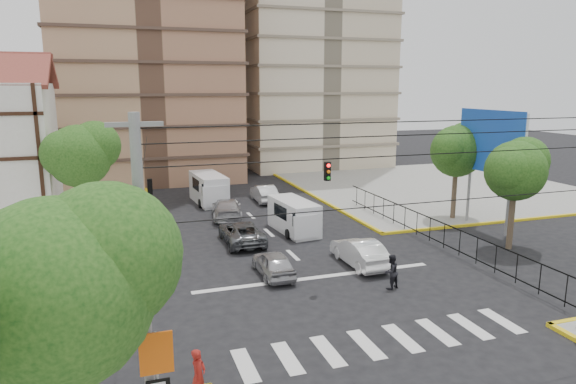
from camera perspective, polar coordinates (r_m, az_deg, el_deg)
name	(u,v)px	position (r m, az deg, el deg)	size (l,w,h in m)	color
ground	(325,286)	(26.11, 4.19, -10.35)	(160.00, 160.00, 0.00)	black
sidewalk_ne	(435,187)	(52.44, 16.05, 0.54)	(26.00, 26.00, 0.15)	gray
crosswalk_stripes	(385,341)	(21.22, 10.68, -15.96)	(12.00, 2.40, 0.01)	silver
stop_line	(317,277)	(27.14, 3.20, -9.45)	(13.00, 0.40, 0.01)	silver
park_fence	(429,243)	(33.97, 15.41, -5.50)	(0.10, 22.50, 1.66)	black
billboard	(491,144)	(37.23, 21.64, 5.02)	(0.36, 6.20, 8.10)	slate
tree_sw_near	(60,284)	(13.20, -23.98, -9.34)	(5.63, 4.60, 7.57)	#473828
tree_park_a	(517,168)	(33.48, 24.07, 2.46)	(4.41, 3.60, 6.83)	#473828
tree_park_c	(458,149)	(39.42, 18.36, 4.60)	(4.65, 3.80, 7.25)	#473828
tree_tudor	(80,153)	(38.67, -22.06, 4.04)	(5.39, 4.40, 7.43)	#473828
traffic_light_nw	(151,203)	(30.88, -15.01, -1.21)	(0.28, 0.22, 4.40)	black
traffic_light_hanging	(345,176)	(22.69, 6.38, 1.77)	(18.00, 9.12, 0.92)	black
utility_pole_sw	(144,280)	(14.22, -15.74, -9.40)	(1.40, 0.28, 9.00)	slate
district_sign	(157,363)	(14.99, -14.38, -17.96)	(0.90, 0.12, 3.20)	slate
van_right_lane	(295,217)	(34.79, 0.79, -2.84)	(2.38, 5.05, 2.20)	silver
van_left_lane	(209,190)	(43.98, -8.74, 0.28)	(2.60, 5.64, 2.47)	silver
car_silver_front_left	(273,263)	(27.16, -1.63, -7.92)	(1.59, 3.94, 1.34)	#A6A6AB
car_white_front_right	(360,252)	(28.93, 7.96, -6.62)	(1.60, 4.60, 1.52)	white
car_grey_mid_left	(242,232)	(32.71, -5.18, -4.49)	(2.32, 5.04, 1.40)	#585B60
car_silver_rear_left	(227,209)	(38.88, -6.83, -1.85)	(2.11, 5.19, 1.50)	#B1B0B5
car_darkgrey_mid_right	(289,205)	(40.05, 0.08, -1.45)	(1.63, 4.05, 1.38)	#272729
car_white_rear_right	(264,193)	(44.29, -2.69, -0.13)	(1.56, 4.46, 1.47)	silver
pedestrian_sw_corner	(199,375)	(17.08, -9.91, -19.41)	(0.62, 0.41, 1.71)	maroon
pedestrian_crosswalk	(391,272)	(25.90, 11.37, -8.69)	(0.85, 0.66, 1.74)	black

